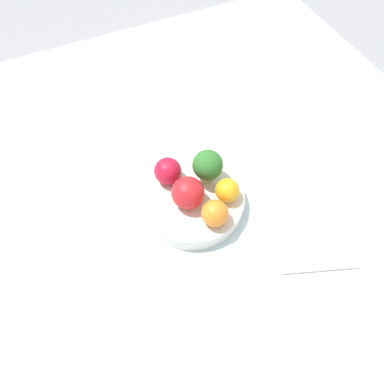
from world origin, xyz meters
TOP-DOWN VIEW (x-y plane):
  - ground_plane at (0.00, 0.00)m, footprint 6.00×6.00m
  - table_surface at (0.00, 0.00)m, footprint 1.20×1.20m
  - bowl at (0.00, 0.00)m, footprint 0.20×0.20m
  - broccoli at (-0.02, 0.04)m, footprint 0.06×0.06m
  - apple_red at (-0.05, -0.03)m, footprint 0.05×0.05m
  - apple_green at (0.01, -0.01)m, footprint 0.06×0.06m
  - orange_front at (0.03, 0.06)m, footprint 0.04×0.04m
  - orange_back at (0.07, 0.01)m, footprint 0.05×0.05m
  - napkin at (0.16, 0.17)m, footprint 0.17×0.17m

SIDE VIEW (x-z plane):
  - ground_plane at x=0.00m, z-range 0.00..0.00m
  - table_surface at x=0.00m, z-range 0.00..0.02m
  - napkin at x=0.16m, z-range 0.02..0.03m
  - bowl at x=0.00m, z-range 0.02..0.05m
  - orange_front at x=0.03m, z-range 0.05..0.10m
  - orange_back at x=0.07m, z-range 0.05..0.10m
  - apple_red at x=-0.05m, z-range 0.05..0.11m
  - apple_green at x=0.01m, z-range 0.05..0.11m
  - broccoli at x=-0.02m, z-range 0.06..0.13m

